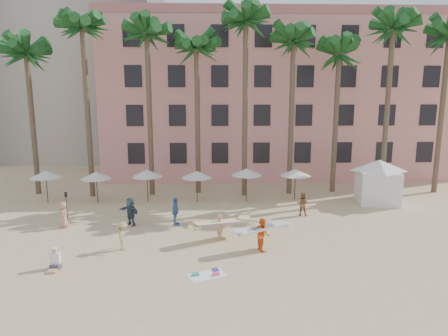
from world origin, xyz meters
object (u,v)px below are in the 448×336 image
(pink_hotel, at_px, (272,99))
(cabana, at_px, (378,177))
(carrier_yellow, at_px, (220,225))
(carrier_white, at_px, (263,233))

(pink_hotel, bearing_deg, cabana, -65.63)
(pink_hotel, relative_size, carrier_yellow, 10.49)
(cabana, distance_m, carrier_yellow, 15.05)
(pink_hotel, bearing_deg, carrier_yellow, -105.88)
(cabana, bearing_deg, carrier_white, -137.71)
(cabana, relative_size, carrier_white, 1.70)
(carrier_yellow, bearing_deg, pink_hotel, 74.12)
(carrier_yellow, height_order, carrier_white, carrier_white)
(pink_hotel, xyz_separation_m, cabana, (6.47, -14.27, -5.93))
(cabana, relative_size, carrier_yellow, 1.54)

